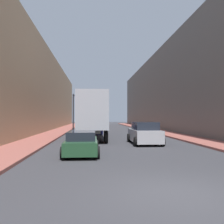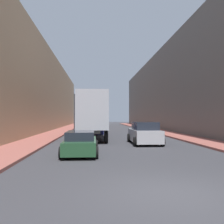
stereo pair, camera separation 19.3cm
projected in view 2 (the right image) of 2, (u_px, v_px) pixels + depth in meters
ground_plane at (169, 193)px, 6.97m from camera, size 200.00×200.00×0.00m
sidewalk_right at (156, 131)px, 37.38m from camera, size 2.91×80.00×0.15m
sidewalk_left at (61, 131)px, 36.41m from camera, size 2.91×80.00×0.15m
building_right at (185, 87)px, 37.81m from camera, size 6.00×80.00×13.27m
building_left at (30, 90)px, 36.22m from camera, size 6.00×80.00×12.07m
semi_truck at (93, 114)px, 25.50m from camera, size 2.60×13.35×4.28m
sedan_car at (81, 143)px, 14.30m from camera, size 1.98×4.64×1.32m
suv_car at (144, 133)px, 19.70m from camera, size 2.22×4.64×1.74m
traffic_signal_gantry at (84, 104)px, 41.68m from camera, size 5.55×0.35×5.97m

